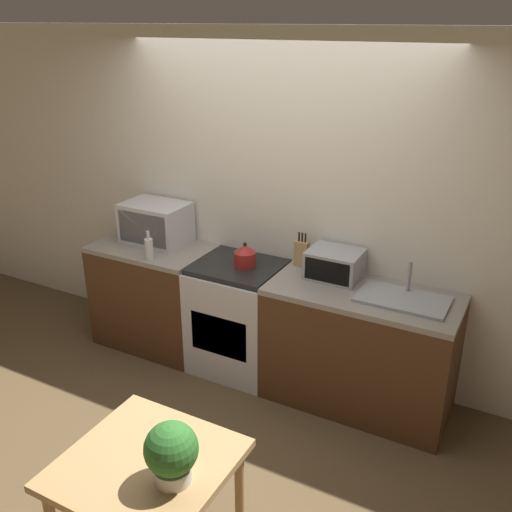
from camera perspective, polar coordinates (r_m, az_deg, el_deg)
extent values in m
plane|color=brown|center=(4.12, -5.72, -17.28)|extent=(16.00, 16.00, 0.00)
cube|color=silver|center=(4.41, 2.33, 5.03)|extent=(10.00, 0.06, 2.60)
cube|color=#4C2D19|center=(4.97, -9.97, -4.03)|extent=(0.97, 0.62, 0.86)
cube|color=gray|center=(4.79, -10.33, 0.78)|extent=(0.97, 0.62, 0.04)
cube|color=#4C2D19|center=(4.22, 10.25, -9.30)|extent=(1.32, 0.62, 0.86)
cube|color=gray|center=(4.00, 10.69, -3.82)|extent=(1.32, 0.62, 0.04)
cube|color=silver|center=(4.56, -1.73, -6.29)|extent=(0.67, 0.62, 0.86)
cube|color=black|center=(4.36, -1.80, -1.11)|extent=(0.64, 0.57, 0.04)
cube|color=black|center=(4.33, -3.73, -7.96)|extent=(0.48, 0.02, 0.32)
cylinder|color=maroon|center=(4.30, -1.11, -0.32)|extent=(0.16, 0.16, 0.12)
cone|color=maroon|center=(4.26, -1.12, 0.74)|extent=(0.16, 0.16, 0.05)
sphere|color=black|center=(4.25, -1.12, 1.19)|extent=(0.03, 0.03, 0.03)
cube|color=silver|center=(4.82, -9.97, 3.31)|extent=(0.53, 0.37, 0.33)
cube|color=black|center=(4.68, -11.31, 2.65)|extent=(0.47, 0.01, 0.27)
cylinder|color=silver|center=(4.49, -10.64, 0.67)|extent=(0.06, 0.06, 0.17)
cylinder|color=silver|center=(4.45, -10.75, 2.06)|extent=(0.02, 0.02, 0.07)
cube|color=tan|center=(4.30, 4.59, 0.21)|extent=(0.10, 0.06, 0.20)
cylinder|color=black|center=(4.26, 4.33, 1.94)|extent=(0.01, 0.01, 0.07)
cylinder|color=black|center=(4.25, 4.65, 1.88)|extent=(0.01, 0.01, 0.07)
cylinder|color=black|center=(4.24, 4.97, 1.82)|extent=(0.01, 0.01, 0.07)
cube|color=#999BA0|center=(4.14, 7.87, -0.80)|extent=(0.38, 0.31, 0.21)
cube|color=black|center=(4.01, 7.12, -1.55)|extent=(0.33, 0.01, 0.17)
cube|color=#999BA0|center=(3.93, 14.46, -4.21)|extent=(0.60, 0.35, 0.02)
cylinder|color=#999BA0|center=(3.99, 15.07, -1.95)|extent=(0.03, 0.03, 0.22)
cube|color=tan|center=(2.88, -10.94, -19.80)|extent=(0.76, 0.75, 0.04)
cylinder|color=tan|center=(3.46, -11.46, -19.37)|extent=(0.05, 0.05, 0.69)
cylinder|color=tan|center=(3.18, -1.63, -23.41)|extent=(0.05, 0.05, 0.69)
cylinder|color=beige|center=(2.74, -8.31, -20.72)|extent=(0.17, 0.17, 0.07)
sphere|color=#2D6B28|center=(2.65, -8.48, -18.52)|extent=(0.24, 0.24, 0.24)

